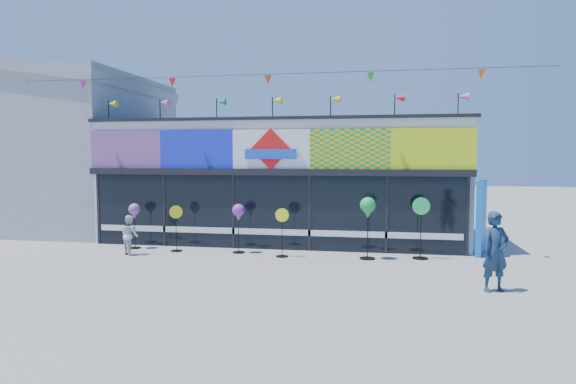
% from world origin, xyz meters
% --- Properties ---
extents(ground, '(80.00, 80.00, 0.00)m').
position_xyz_m(ground, '(0.00, 0.00, 0.00)').
color(ground, gray).
rests_on(ground, ground).
extents(kite_shop, '(16.00, 5.70, 5.31)m').
position_xyz_m(kite_shop, '(0.00, 5.94, 2.05)').
color(kite_shop, silver).
rests_on(kite_shop, ground).
extents(neighbour_building, '(8.18, 7.20, 6.87)m').
position_xyz_m(neighbour_building, '(-10.00, 7.00, 3.20)').
color(neighbour_building, '#A3A5A8').
rests_on(neighbour_building, ground).
extents(blue_sign, '(0.48, 1.08, 2.17)m').
position_xyz_m(blue_sign, '(6.22, 3.68, 1.09)').
color(blue_sign, blue).
rests_on(blue_sign, ground).
extents(spinner_0, '(0.36, 0.36, 1.42)m').
position_xyz_m(spinner_0, '(-4.24, 2.82, 1.13)').
color(spinner_0, black).
rests_on(spinner_0, ground).
extents(spinner_1, '(0.38, 0.36, 1.39)m').
position_xyz_m(spinner_1, '(-2.77, 2.58, 0.74)').
color(spinner_1, black).
rests_on(spinner_1, ground).
extents(spinner_2, '(0.37, 0.37, 1.47)m').
position_xyz_m(spinner_2, '(-0.83, 2.68, 1.18)').
color(spinner_2, black).
rests_on(spinner_2, ground).
extents(spinner_3, '(0.39, 0.36, 1.40)m').
position_xyz_m(spinner_3, '(0.56, 2.31, 0.74)').
color(spinner_3, black).
rests_on(spinner_3, ground).
extents(spinner_4, '(0.44, 0.44, 1.75)m').
position_xyz_m(spinner_4, '(2.98, 2.43, 1.40)').
color(spinner_4, black).
rests_on(spinner_4, ground).
extents(spinner_5, '(0.48, 0.44, 1.73)m').
position_xyz_m(spinner_5, '(4.45, 2.73, 0.92)').
color(spinner_5, black).
rests_on(spinner_5, ground).
extents(adult_man, '(0.74, 0.64, 1.72)m').
position_xyz_m(adult_man, '(5.75, -0.57, 0.86)').
color(adult_man, '#172C48').
rests_on(adult_man, ground).
extents(child, '(0.65, 0.59, 1.17)m').
position_xyz_m(child, '(-3.90, 1.84, 0.58)').
color(child, silver).
rests_on(child, ground).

